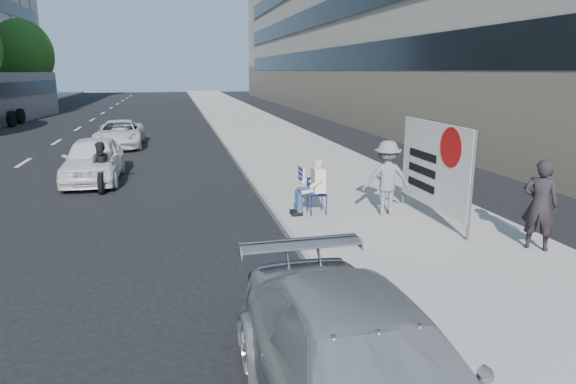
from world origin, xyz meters
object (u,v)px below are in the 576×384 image
object	(u,v)px
pedestrian_woman	(540,205)
white_sedan_near	(93,159)
seated_protester	(312,184)
motorcycle	(103,168)
bus	(9,97)
jogger	(387,178)
white_sedan_far	(120,134)
protest_banner	(434,165)
parked_sedan	(365,381)

from	to	relation	value
pedestrian_woman	white_sedan_near	distance (m)	12.83
seated_protester	motorcycle	distance (m)	6.82
pedestrian_woman	bus	distance (m)	36.23
white_sedan_near	motorcycle	world-z (taller)	motorcycle
jogger	white_sedan_far	bearing A→B (deg)	-53.78
seated_protester	white_sedan_far	size ratio (longest dim) A/B	0.30
protest_banner	motorcycle	xyz separation A→B (m)	(-7.69, 5.49, -0.76)
seated_protester	bus	size ratio (longest dim) A/B	0.11
pedestrian_woman	motorcycle	xyz separation A→B (m)	(-8.71, 7.69, -0.37)
pedestrian_woman	bus	world-z (taller)	bus
white_sedan_far	motorcycle	size ratio (longest dim) A/B	2.14
seated_protester	parked_sedan	distance (m)	7.53
bus	pedestrian_woman	bearing A→B (deg)	-53.57
white_sedan_near	motorcycle	xyz separation A→B (m)	(0.44, -1.29, -0.07)
jogger	bus	world-z (taller)	bus
parked_sedan	bus	bearing A→B (deg)	107.98
seated_protester	white_sedan_far	bearing A→B (deg)	112.63
jogger	white_sedan_near	bearing A→B (deg)	-31.39
white_sedan_near	white_sedan_far	size ratio (longest dim) A/B	0.95
pedestrian_woman	parked_sedan	world-z (taller)	pedestrian_woman
protest_banner	bus	distance (m)	33.81
protest_banner	white_sedan_far	world-z (taller)	protest_banner
protest_banner	white_sedan_far	size ratio (longest dim) A/B	0.70
seated_protester	protest_banner	size ratio (longest dim) A/B	0.43
pedestrian_woman	bus	xyz separation A→B (m)	(-17.73, 31.59, 0.62)
jogger	parked_sedan	world-z (taller)	jogger
jogger	motorcycle	bearing A→B (deg)	-26.53
parked_sedan	white_sedan_near	xyz separation A→B (m)	(-4.15, 13.08, 0.02)
protest_banner	pedestrian_woman	bearing A→B (deg)	-65.18
white_sedan_near	motorcycle	size ratio (longest dim) A/B	2.03
parked_sedan	motorcycle	distance (m)	12.36
pedestrian_woman	motorcycle	world-z (taller)	pedestrian_woman
white_sedan_near	bus	distance (m)	24.20
pedestrian_woman	jogger	bearing A→B (deg)	-14.37
jogger	protest_banner	xyz separation A→B (m)	(0.81, -0.68, 0.38)
jogger	pedestrian_woman	bearing A→B (deg)	130.70
jogger	bus	size ratio (longest dim) A/B	0.14
white_sedan_near	bus	world-z (taller)	bus
pedestrian_woman	motorcycle	size ratio (longest dim) A/B	0.84
seated_protester	parked_sedan	bearing A→B (deg)	-101.40
parked_sedan	motorcycle	xyz separation A→B (m)	(-3.71, 11.79, -0.04)
white_sedan_near	jogger	bearing A→B (deg)	-39.86
jogger	bus	bearing A→B (deg)	-52.61
protest_banner	white_sedan_near	bearing A→B (deg)	140.16
protest_banner	white_sedan_near	world-z (taller)	protest_banner
seated_protester	pedestrian_woman	bearing A→B (deg)	-43.13
white_sedan_far	protest_banner	bearing A→B (deg)	-61.03
bus	protest_banner	bearing A→B (deg)	-53.25
jogger	protest_banner	size ratio (longest dim) A/B	0.57
jogger	motorcycle	xyz separation A→B (m)	(-6.88, 4.81, -0.38)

